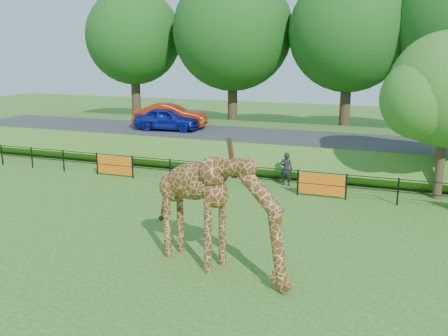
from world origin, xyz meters
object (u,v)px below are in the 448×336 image
Objects in this scene: car_red at (170,116)px; giraffe at (219,213)px; car_blue at (167,119)px; visitor at (286,169)px.

giraffe is at bearing -160.68° from car_red.
giraffe is 1.23× the size of car_blue.
giraffe is 9.44m from visitor.
giraffe is 1.08× the size of car_red.
visitor is (-0.43, 9.39, -0.91)m from giraffe.
car_red is at bearing 140.25° from giraffe.
visitor is at bearing -123.36° from car_blue.
car_blue is at bearing -30.77° from visitor.
giraffe is at bearing -153.05° from car_blue.
car_red is (-8.91, 14.68, 0.46)m from giraffe.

